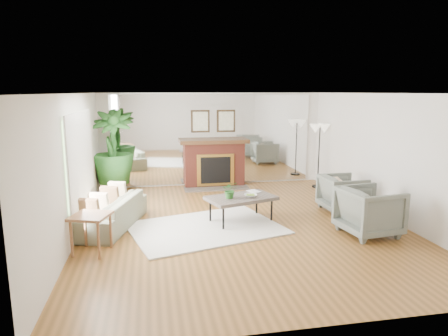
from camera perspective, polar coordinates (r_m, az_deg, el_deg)
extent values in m
plane|color=brown|center=(7.81, 2.51, -8.05)|extent=(7.00, 7.00, 0.00)
cube|color=silver|center=(7.42, -20.52, 0.23)|extent=(0.02, 7.00, 2.50)
cube|color=silver|center=(8.67, 22.22, 1.56)|extent=(0.02, 7.00, 2.50)
cube|color=silver|center=(10.89, -1.58, 4.11)|extent=(6.00, 0.02, 2.50)
cube|color=silver|center=(10.87, -1.57, 4.10)|extent=(5.40, 0.04, 2.40)
cube|color=#B2E09E|center=(7.79, -19.86, 1.50)|extent=(0.04, 2.40, 1.50)
cube|color=maroon|center=(10.78, -1.39, 0.55)|extent=(1.60, 0.40, 1.20)
cube|color=gold|center=(10.60, -1.21, -0.29)|extent=(1.00, 0.04, 0.85)
cube|color=black|center=(10.58, -1.19, -0.31)|extent=(0.80, 0.04, 0.70)
cube|color=#5B5048|center=(10.57, -1.07, -2.91)|extent=(1.70, 0.55, 0.03)
cube|color=#412915|center=(10.67, -1.39, 3.81)|extent=(1.85, 0.46, 0.10)
cube|color=black|center=(10.73, -3.40, 6.68)|extent=(0.50, 0.04, 0.60)
cube|color=black|center=(10.84, 0.29, 6.74)|extent=(0.50, 0.04, 0.60)
cube|color=white|center=(7.57, -2.64, -8.56)|extent=(3.10, 2.56, 0.03)
cube|color=#5B5048|center=(7.81, 2.46, -4.33)|extent=(1.46, 1.12, 0.06)
cylinder|color=black|center=(7.40, -0.10, -7.27)|extent=(0.04, 0.04, 0.45)
cylinder|color=black|center=(7.95, 6.81, -6.07)|extent=(0.04, 0.04, 0.45)
cylinder|color=black|center=(7.86, -1.97, -6.19)|extent=(0.04, 0.04, 0.45)
cylinder|color=black|center=(8.37, 4.68, -5.14)|extent=(0.04, 0.04, 0.45)
imported|color=gray|center=(7.87, -15.77, -6.12)|extent=(1.31, 2.10, 0.57)
imported|color=slate|center=(8.94, 16.54, -3.46)|extent=(0.87, 0.85, 0.78)
imported|color=slate|center=(7.61, 20.05, -5.82)|extent=(1.06, 1.04, 0.86)
cube|color=brown|center=(6.65, -18.55, -6.51)|extent=(0.70, 0.70, 0.04)
cylinder|color=brown|center=(6.67, -20.97, -9.44)|extent=(0.04, 0.04, 0.60)
cylinder|color=brown|center=(6.47, -17.50, -9.84)|extent=(0.04, 0.04, 0.60)
cylinder|color=brown|center=(7.03, -19.21, -8.27)|extent=(0.04, 0.04, 0.60)
cylinder|color=brown|center=(6.84, -15.88, -8.60)|extent=(0.04, 0.04, 0.60)
cylinder|color=black|center=(10.23, -15.42, -2.59)|extent=(0.61, 0.61, 0.44)
imported|color=#2D6324|center=(10.05, -15.70, 2.88)|extent=(1.01, 1.01, 1.80)
cylinder|color=black|center=(11.03, 13.20, -2.58)|extent=(0.29, 0.29, 0.04)
cylinder|color=black|center=(10.87, 13.38, 1.50)|extent=(0.03, 0.03, 1.63)
cone|color=beige|center=(10.73, 12.96, 5.51)|extent=(0.31, 0.31, 0.22)
cone|color=beige|center=(10.83, 14.15, 5.50)|extent=(0.31, 0.31, 0.22)
imported|color=#2D6324|center=(7.64, 0.88, -3.15)|extent=(0.31, 0.28, 0.33)
imported|color=brown|center=(7.75, 3.81, -3.96)|extent=(0.28, 0.28, 0.06)
imported|color=brown|center=(8.11, 3.68, -3.45)|extent=(0.28, 0.32, 0.02)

